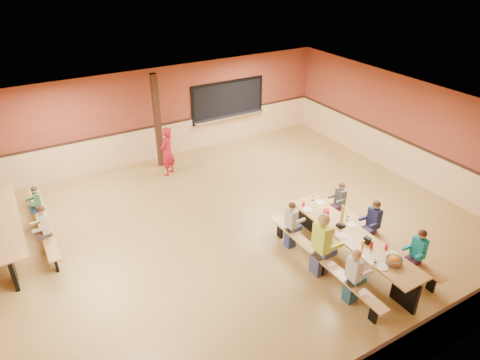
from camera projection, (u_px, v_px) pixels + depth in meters
ground at (233, 232)px, 10.73m from camera, size 12.00×12.00×0.00m
room_envelope at (233, 209)px, 10.39m from camera, size 12.04×10.04×3.02m
kitchen_pass_through at (228, 102)px, 14.90m from camera, size 2.78×0.28×1.38m
structural_post at (158, 122)px, 13.24m from camera, size 0.18×0.18×3.00m
cafeteria_table_main at (351, 243)px, 9.48m from camera, size 1.91×3.70×0.74m
cafeteria_table_second at (4, 226)px, 10.03m from camera, size 1.91×3.70×0.74m
seated_child_white_left at (353, 276)px, 8.38m from camera, size 0.39×0.32×1.25m
seated_adult_yellow at (321, 245)px, 9.06m from camera, size 0.51×0.42×1.49m
seated_child_grey_left at (291, 225)px, 9.95m from camera, size 0.36×0.30×1.19m
seated_child_teal_right at (417, 255)px, 8.98m from camera, size 0.38×0.31×1.23m
seated_child_navy_right at (373, 224)px, 9.93m from camera, size 0.39×0.32×1.25m
seated_child_char_right at (340, 203)px, 10.81m from camera, size 0.34×0.28×1.16m
seated_child_green_sec at (39, 207)px, 10.71m from camera, size 0.33×0.27×1.13m
seated_child_tan_sec at (46, 230)px, 9.77m from camera, size 0.37×0.31×1.22m
standing_woman at (167, 151)px, 13.04m from camera, size 0.68×0.65×1.56m
punch_pitcher at (326, 214)px, 9.90m from camera, size 0.16×0.16×0.22m
chip_bowl at (394, 260)px, 8.51m from camera, size 0.32×0.32×0.15m
napkin_dispenser at (367, 240)px, 9.10m from camera, size 0.10×0.14×0.13m
condiment_mustard at (363, 244)px, 8.96m from camera, size 0.06×0.06×0.17m
condiment_ketchup at (372, 245)px, 8.93m from camera, size 0.06×0.06×0.17m
table_paddle at (341, 221)px, 9.59m from camera, size 0.16×0.16×0.56m
place_settings at (353, 233)px, 9.35m from camera, size 0.65×3.30×0.11m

